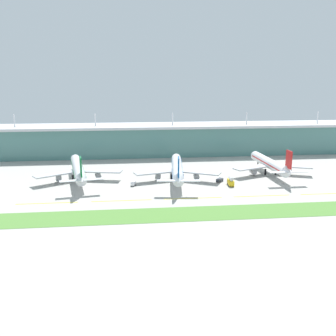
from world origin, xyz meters
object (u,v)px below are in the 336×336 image
Objects in this scene: airliner_far at (270,164)px; pushback_tug at (220,180)px; airliner_near at (78,169)px; fuel_truck at (231,181)px; airliner_middle at (177,169)px; baggage_cart at (133,184)px.

pushback_tug is (-33.98, -13.65, -5.34)m from airliner_far.
pushback_tug is at bearing -158.11° from airliner_far.
airliner_near is at bearing -179.03° from airliner_far.
fuel_truck is at bearing -143.81° from airliner_far.
airliner_near is 0.97× the size of airliner_middle.
airliner_middle is 13.82× the size of pushback_tug.
fuel_truck is (26.99, -14.84, -4.19)m from airliner_middle.
airliner_near reaches higher than pushback_tug.
airliner_near is 16.47× the size of baggage_cart.
pushback_tug is 48.11m from baggage_cart.
airliner_far is at bearing 7.13° from airliner_middle.
airliner_far reaches higher than baggage_cart.
airliner_near is 34.35m from baggage_cart.
baggage_cart is (-48.00, -3.24, 0.16)m from pushback_tug.
baggage_cart reaches higher than pushback_tug.
airliner_middle is at bearing 151.19° from fuel_truck.
fuel_truck is 52.21m from baggage_cart.
airliner_far is at bearing 0.97° from airliner_near.
baggage_cart is (-51.95, 5.08, -1.00)m from fuel_truck.
airliner_near reaches higher than fuel_truck.
airliner_near and airliner_middle have the same top height.
airliner_far is at bearing 21.89° from pushback_tug.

